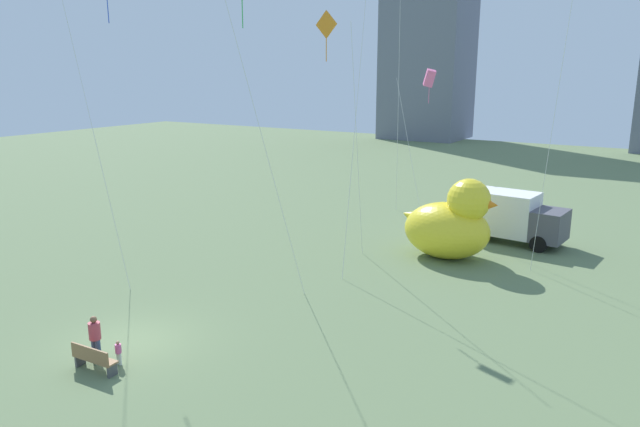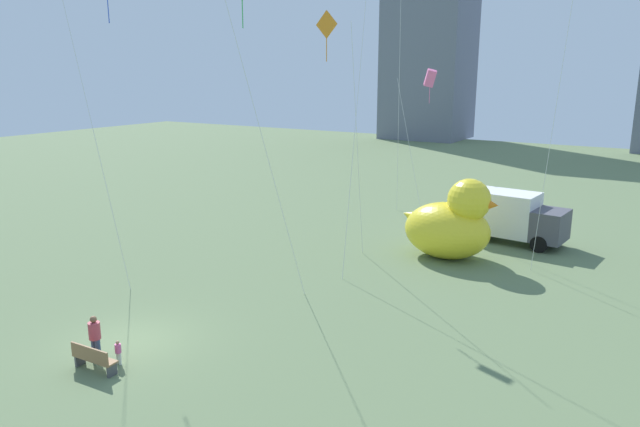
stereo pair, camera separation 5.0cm
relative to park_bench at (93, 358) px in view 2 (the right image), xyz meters
The scene contains 10 objects.
ground_plane 2.24m from the park_bench, 107.96° to the left, with size 140.00×140.00×0.00m, color #63784F.
park_bench is the anchor object (origin of this frame).
person_adult 0.88m from the park_bench, 135.19° to the left, with size 0.39×0.39×1.59m.
person_child 0.81m from the park_bench, 68.15° to the left, with size 0.21×0.21×0.84m.
giant_inflatable_duck 18.51m from the park_bench, 71.95° to the left, with size 5.15×3.30×4.27m.
box_truck 23.52m from the park_bench, 71.21° to the left, with size 5.98×2.89×2.85m.
city_skyline 74.16m from the park_bench, 87.18° to the left, with size 59.30×14.65×29.86m.
kite_pink 29.35m from the park_bench, 89.67° to the left, with size 2.82×2.64×9.68m.
kite_green 14.45m from the park_bench, 90.77° to the left, with size 2.96×3.18×13.49m.
kite_orange 17.57m from the park_bench, 87.87° to the left, with size 2.57×3.08×12.25m.
Camera 2 is at (16.02, -13.07, 9.47)m, focal length 33.14 mm.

